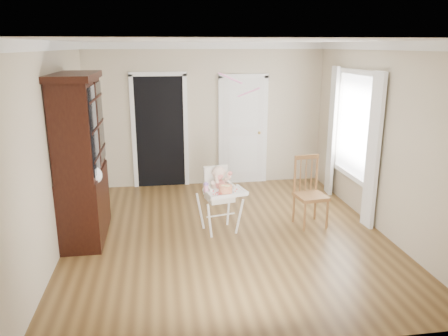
{
  "coord_description": "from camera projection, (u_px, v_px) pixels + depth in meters",
  "views": [
    {
      "loc": [
        -0.9,
        -5.75,
        2.64
      ],
      "look_at": [
        -0.04,
        0.06,
        0.99
      ],
      "focal_mm": 35.0,
      "sensor_mm": 36.0,
      "label": 1
    }
  ],
  "objects": [
    {
      "name": "closet_door",
      "position": [
        243.0,
        132.0,
        8.49
      ],
      "size": [
        0.96,
        0.09,
        2.13
      ],
      "color": "white",
      "rests_on": "wall_back"
    },
    {
      "name": "floor",
      "position": [
        227.0,
        235.0,
        6.31
      ],
      "size": [
        5.0,
        5.0,
        0.0
      ],
      "primitive_type": "plane",
      "color": "brown",
      "rests_on": "ground"
    },
    {
      "name": "window_right",
      "position": [
        353.0,
        133.0,
        7.04
      ],
      "size": [
        0.13,
        1.84,
        2.3
      ],
      "color": "white",
      "rests_on": "wall_right"
    },
    {
      "name": "sippy_cup",
      "position": [
        206.0,
        187.0,
        6.04
      ],
      "size": [
        0.07,
        0.07,
        0.17
      ],
      "rotation": [
        0.0,
        0.0,
        0.23
      ],
      "color": "pink",
      "rests_on": "high_chair"
    },
    {
      "name": "cake",
      "position": [
        226.0,
        189.0,
        6.01
      ],
      "size": [
        0.24,
        0.24,
        0.11
      ],
      "color": "silver",
      "rests_on": "high_chair"
    },
    {
      "name": "dining_chair",
      "position": [
        310.0,
        194.0,
        6.56
      ],
      "size": [
        0.49,
        0.49,
        1.06
      ],
      "rotation": [
        0.0,
        0.0,
        0.14
      ],
      "color": "brown",
      "rests_on": "floor"
    },
    {
      "name": "ceiling",
      "position": [
        227.0,
        41.0,
        5.58
      ],
      "size": [
        5.0,
        5.0,
        0.0
      ],
      "primitive_type": "plane",
      "rotation": [
        3.14,
        0.0,
        0.0
      ],
      "color": "white",
      "rests_on": "wall_back"
    },
    {
      "name": "wall_back",
      "position": [
        207.0,
        116.0,
        8.33
      ],
      "size": [
        4.5,
        0.0,
        4.5
      ],
      "primitive_type": "plane",
      "rotation": [
        1.57,
        0.0,
        0.0
      ],
      "color": "beige",
      "rests_on": "floor"
    },
    {
      "name": "wall_right",
      "position": [
        382.0,
        139.0,
        6.27
      ],
      "size": [
        0.0,
        5.0,
        5.0
      ],
      "primitive_type": "plane",
      "rotation": [
        1.57,
        0.0,
        -1.57
      ],
      "color": "beige",
      "rests_on": "floor"
    },
    {
      "name": "wall_left",
      "position": [
        55.0,
        149.0,
        5.63
      ],
      "size": [
        0.0,
        5.0,
        5.0
      ],
      "primitive_type": "plane",
      "rotation": [
        1.57,
        0.0,
        1.57
      ],
      "color": "beige",
      "rests_on": "floor"
    },
    {
      "name": "streamer",
      "position": [
        230.0,
        78.0,
        6.67
      ],
      "size": [
        0.32,
        0.41,
        0.15
      ],
      "primitive_type": null,
      "rotation": [
        0.26,
        0.0,
        0.65
      ],
      "color": "#FF93CF",
      "rests_on": "ceiling"
    },
    {
      "name": "baby",
      "position": [
        219.0,
        182.0,
        6.27
      ],
      "size": [
        0.32,
        0.24,
        0.45
      ],
      "rotation": [
        0.0,
        0.0,
        0.23
      ],
      "color": "beige",
      "rests_on": "high_chair"
    },
    {
      "name": "doorway",
      "position": [
        160.0,
        130.0,
        8.25
      ],
      "size": [
        1.06,
        0.05,
        2.22
      ],
      "color": "black",
      "rests_on": "wall_back"
    },
    {
      "name": "crown_molding",
      "position": [
        227.0,
        46.0,
        5.6
      ],
      "size": [
        4.5,
        5.0,
        0.12
      ],
      "primitive_type": null,
      "color": "white",
      "rests_on": "ceiling"
    },
    {
      "name": "china_cabinet",
      "position": [
        81.0,
        159.0,
        5.97
      ],
      "size": [
        0.61,
        1.36,
        2.3
      ],
      "color": "black",
      "rests_on": "floor"
    },
    {
      "name": "high_chair",
      "position": [
        220.0,
        192.0,
        6.29
      ],
      "size": [
        0.69,
        0.79,
        0.98
      ],
      "rotation": [
        0.0,
        0.0,
        0.23
      ],
      "color": "white",
      "rests_on": "floor"
    }
  ]
}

